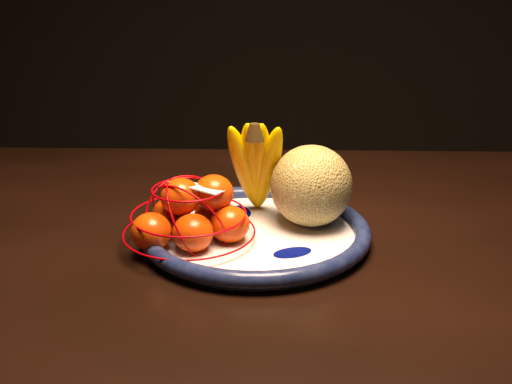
# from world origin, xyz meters

# --- Properties ---
(dining_table) EXTENTS (1.58, 1.00, 0.77)m
(dining_table) POSITION_xyz_m (-0.02, -0.09, 0.69)
(dining_table) COLOR black
(dining_table) RESTS_ON ground
(fruit_bowl) EXTENTS (0.32, 0.32, 0.03)m
(fruit_bowl) POSITION_xyz_m (-0.16, -0.10, 0.78)
(fruit_bowl) COLOR white
(fruit_bowl) RESTS_ON dining_table
(cantaloupe) EXTENTS (0.12, 0.12, 0.12)m
(cantaloupe) POSITION_xyz_m (-0.08, -0.06, 0.84)
(cantaloupe) COLOR olive
(cantaloupe) RESTS_ON fruit_bowl
(banana_bunch) EXTENTS (0.11, 0.10, 0.16)m
(banana_bunch) POSITION_xyz_m (-0.17, -0.03, 0.86)
(banana_bunch) COLOR #ECCA00
(banana_bunch) RESTS_ON fruit_bowl
(mandarin_bag) EXTENTS (0.21, 0.21, 0.11)m
(mandarin_bag) POSITION_xyz_m (-0.24, -0.13, 0.82)
(mandarin_bag) COLOR #F04100
(mandarin_bag) RESTS_ON fruit_bowl
(price_tag) EXTENTS (0.08, 0.05, 0.01)m
(price_tag) POSITION_xyz_m (-0.24, -0.13, 0.86)
(price_tag) COLOR white
(price_tag) RESTS_ON mandarin_bag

